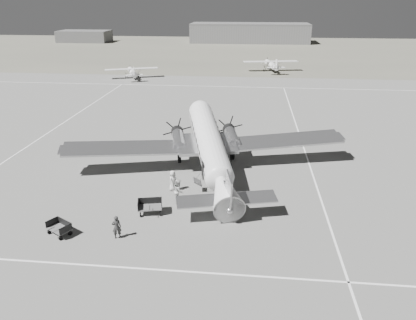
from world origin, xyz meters
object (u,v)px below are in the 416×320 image
object	(u,v)px
light_plane_right	(271,66)
ramp_agent	(179,191)
baggage_cart_near	(150,207)
passenger	(173,181)
light_plane_left	(132,73)
shed_secondary	(85,36)
ground_crew	(117,227)
dc3_airliner	(210,148)
baggage_cart_far	(59,228)
hangar_main	(250,33)

from	to	relation	value
light_plane_right	ramp_agent	size ratio (longest dim) A/B	6.16
baggage_cart_near	passenger	world-z (taller)	passenger
light_plane_left	passenger	xyz separation A→B (m)	(17.53, -49.47, -0.20)
light_plane_left	ramp_agent	xyz separation A→B (m)	(18.39, -51.51, -0.11)
shed_secondary	light_plane_right	world-z (taller)	shed_secondary
ground_crew	passenger	world-z (taller)	passenger
dc3_airliner	light_plane_left	world-z (taller)	dc3_airliner
ramp_agent	baggage_cart_near	bearing A→B (deg)	133.23
baggage_cart_far	passenger	xyz separation A→B (m)	(6.47, 7.57, 0.42)
baggage_cart_far	passenger	size ratio (longest dim) A/B	0.94
baggage_cart_near	hangar_main	bearing A→B (deg)	74.55
baggage_cart_far	dc3_airliner	bearing A→B (deg)	81.24
dc3_airliner	light_plane_right	size ratio (longest dim) A/B	2.22
dc3_airliner	ramp_agent	bearing A→B (deg)	-122.87
shed_secondary	ramp_agent	bearing A→B (deg)	-65.17
shed_secondary	passenger	world-z (taller)	shed_secondary
ground_crew	passenger	bearing A→B (deg)	-127.93
hangar_main	baggage_cart_near	world-z (taller)	hangar_main
baggage_cart_near	ramp_agent	xyz separation A→B (m)	(1.84, 1.99, 0.45)
shed_secondary	light_plane_right	xyz separation A→B (m)	(65.33, -57.61, -0.74)
light_plane_left	hangar_main	bearing A→B (deg)	50.94
shed_secondary	baggage_cart_near	world-z (taller)	shed_secondary
ramp_agent	baggage_cart_far	bearing A→B (deg)	123.04
shed_secondary	ramp_agent	distance (m)	132.62
baggage_cart_near	ramp_agent	bearing A→B (deg)	34.56
light_plane_left	baggage_cart_far	bearing A→B (deg)	-101.01
shed_secondary	baggage_cart_far	world-z (taller)	shed_secondary
ground_crew	hangar_main	bearing A→B (deg)	-113.58
baggage_cart_near	ramp_agent	size ratio (longest dim) A/B	0.96
dc3_airliner	ground_crew	world-z (taller)	dc3_airliner
shed_secondary	light_plane_left	bearing A→B (deg)	-61.55
baggage_cart_far	passenger	bearing A→B (deg)	80.07
dc3_airliner	baggage_cart_near	world-z (taller)	dc3_airliner
dc3_airliner	shed_secondary	bearing A→B (deg)	102.35
shed_secondary	ground_crew	size ratio (longest dim) A/B	10.72
dc3_airliner	passenger	distance (m)	4.92
shed_secondary	passenger	distance (m)	130.42
ramp_agent	ground_crew	bearing A→B (deg)	145.44
ramp_agent	shed_secondary	bearing A→B (deg)	20.82
light_plane_right	passenger	distance (m)	61.61
shed_secondary	baggage_cart_near	bearing A→B (deg)	-66.24
shed_secondary	light_plane_left	size ratio (longest dim) A/B	1.70
hangar_main	ramp_agent	bearing A→B (deg)	-91.97
baggage_cart_near	baggage_cart_far	size ratio (longest dim) A/B	1.12
dc3_airliner	baggage_cart_far	size ratio (longest dim) A/B	15.95
shed_secondary	light_plane_right	bearing A→B (deg)	-41.41
baggage_cart_far	passenger	world-z (taller)	passenger
light_plane_left	ramp_agent	size ratio (longest dim) A/B	5.37
dc3_airliner	ground_crew	distance (m)	12.52
dc3_airliner	passenger	world-z (taller)	dc3_airliner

